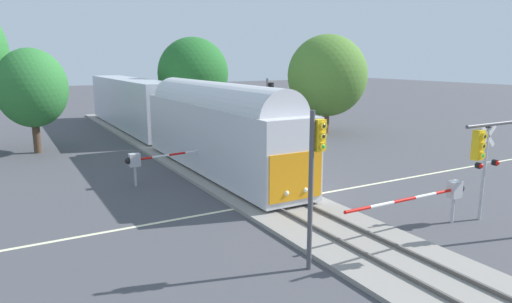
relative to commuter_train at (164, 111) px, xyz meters
name	(u,v)px	position (x,y,z in m)	size (l,w,h in m)	color
ground_plane	(274,202)	(0.00, -16.38, -2.78)	(220.00, 220.00, 0.00)	#47474C
road_centre_stripe	(274,202)	(0.00, -16.38, -2.78)	(44.00, 0.20, 0.01)	beige
railway_track	(274,200)	(0.00, -16.38, -2.69)	(4.40, 80.00, 0.32)	gray
commuter_train	(164,111)	(0.00, 0.00, 0.00)	(3.04, 39.35, 5.16)	silver
crossing_gate_near	(442,194)	(4.26, -22.45, -1.40)	(6.45, 0.40, 1.80)	#B7B7BC
crossing_signal_mast	(486,161)	(6.39, -22.82, -0.22)	(1.36, 0.44, 4.21)	#B2B2B7
crossing_gate_far	(145,160)	(-4.51, -10.31, -1.38)	(5.38, 0.40, 1.80)	#B7B7BC
traffic_signal_far_side	(269,105)	(5.15, -7.34, 0.89)	(0.53, 0.38, 5.48)	#4C4C51
traffic_signal_median	(315,165)	(-2.60, -23.00, 0.72)	(0.53, 0.38, 5.22)	#4C4C51
maple_right_background	(327,76)	(15.30, -0.85, 2.50)	(7.26, 7.26, 9.01)	brown
oak_behind_train	(32,88)	(-8.96, 2.16, 1.94)	(4.93, 4.93, 7.58)	#4C3828
elm_centre_background	(193,73)	(6.09, 8.91, 2.59)	(7.03, 7.03, 8.95)	brown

